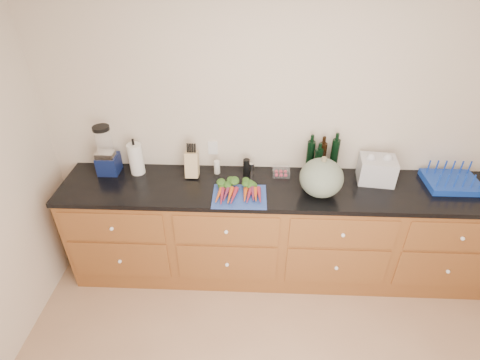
{
  "coord_description": "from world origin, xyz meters",
  "views": [
    {
      "loc": [
        -0.25,
        -1.2,
        2.66
      ],
      "look_at": [
        -0.35,
        1.2,
        1.06
      ],
      "focal_mm": 28.0,
      "sensor_mm": 36.0,
      "label": 1
    }
  ],
  "objects_px": {
    "blender_appliance": "(106,153)",
    "squash": "(321,178)",
    "paper_towel": "(136,159)",
    "dish_rack": "(452,181)",
    "cutting_board": "(239,197)",
    "tomato_box": "(281,172)",
    "knife_block": "(192,164)",
    "carrots": "(240,190)"
  },
  "relations": [
    {
      "from": "carrots",
      "to": "squash",
      "type": "distance_m",
      "value": 0.64
    },
    {
      "from": "carrots",
      "to": "tomato_box",
      "type": "distance_m",
      "value": 0.44
    },
    {
      "from": "paper_towel",
      "to": "dish_rack",
      "type": "height_order",
      "value": "paper_towel"
    },
    {
      "from": "paper_towel",
      "to": "tomato_box",
      "type": "height_order",
      "value": "paper_towel"
    },
    {
      "from": "cutting_board",
      "to": "carrots",
      "type": "distance_m",
      "value": 0.05
    },
    {
      "from": "knife_block",
      "to": "dish_rack",
      "type": "bearing_deg",
      "value": -1.62
    },
    {
      "from": "blender_appliance",
      "to": "tomato_box",
      "type": "distance_m",
      "value": 1.47
    },
    {
      "from": "cutting_board",
      "to": "squash",
      "type": "bearing_deg",
      "value": 6.4
    },
    {
      "from": "blender_appliance",
      "to": "paper_towel",
      "type": "height_order",
      "value": "blender_appliance"
    },
    {
      "from": "knife_block",
      "to": "squash",
      "type": "bearing_deg",
      "value": -12.54
    },
    {
      "from": "cutting_board",
      "to": "paper_towel",
      "type": "bearing_deg",
      "value": 160.03
    },
    {
      "from": "carrots",
      "to": "dish_rack",
      "type": "distance_m",
      "value": 1.72
    },
    {
      "from": "cutting_board",
      "to": "dish_rack",
      "type": "height_order",
      "value": "dish_rack"
    },
    {
      "from": "blender_appliance",
      "to": "squash",
      "type": "bearing_deg",
      "value": -8.06
    },
    {
      "from": "squash",
      "to": "tomato_box",
      "type": "relative_size",
      "value": 2.34
    },
    {
      "from": "knife_block",
      "to": "blender_appliance",
      "type": "bearing_deg",
      "value": 178.58
    },
    {
      "from": "squash",
      "to": "tomato_box",
      "type": "bearing_deg",
      "value": 137.95
    },
    {
      "from": "squash",
      "to": "paper_towel",
      "type": "relative_size",
      "value": 1.24
    },
    {
      "from": "tomato_box",
      "to": "cutting_board",
      "type": "bearing_deg",
      "value": -135.64
    },
    {
      "from": "squash",
      "to": "paper_towel",
      "type": "height_order",
      "value": "squash"
    },
    {
      "from": "carrots",
      "to": "tomato_box",
      "type": "height_order",
      "value": "same"
    },
    {
      "from": "squash",
      "to": "dish_rack",
      "type": "relative_size",
      "value": 0.81
    },
    {
      "from": "cutting_board",
      "to": "blender_appliance",
      "type": "relative_size",
      "value": 0.97
    },
    {
      "from": "cutting_board",
      "to": "dish_rack",
      "type": "distance_m",
      "value": 1.73
    },
    {
      "from": "paper_towel",
      "to": "tomato_box",
      "type": "xyz_separation_m",
      "value": [
        1.22,
        0.01,
        -0.1
      ]
    },
    {
      "from": "cutting_board",
      "to": "squash",
      "type": "xyz_separation_m",
      "value": [
        0.63,
        0.07,
        0.14
      ]
    },
    {
      "from": "cutting_board",
      "to": "knife_block",
      "type": "relative_size",
      "value": 1.95
    },
    {
      "from": "paper_towel",
      "to": "dish_rack",
      "type": "distance_m",
      "value": 2.6
    },
    {
      "from": "squash",
      "to": "blender_appliance",
      "type": "xyz_separation_m",
      "value": [
        -1.75,
        0.25,
        0.04
      ]
    },
    {
      "from": "knife_block",
      "to": "tomato_box",
      "type": "bearing_deg",
      "value": 2.31
    },
    {
      "from": "blender_appliance",
      "to": "dish_rack",
      "type": "height_order",
      "value": "blender_appliance"
    },
    {
      "from": "carrots",
      "to": "dish_rack",
      "type": "bearing_deg",
      "value": 6.56
    },
    {
      "from": "carrots",
      "to": "knife_block",
      "type": "xyz_separation_m",
      "value": [
        -0.41,
        0.26,
        0.07
      ]
    },
    {
      "from": "carrots",
      "to": "dish_rack",
      "type": "height_order",
      "value": "dish_rack"
    },
    {
      "from": "blender_appliance",
      "to": "paper_towel",
      "type": "xyz_separation_m",
      "value": [
        0.24,
        0.0,
        -0.05
      ]
    },
    {
      "from": "tomato_box",
      "to": "paper_towel",
      "type": "bearing_deg",
      "value": -179.53
    },
    {
      "from": "knife_block",
      "to": "tomato_box",
      "type": "distance_m",
      "value": 0.75
    },
    {
      "from": "knife_block",
      "to": "dish_rack",
      "type": "xyz_separation_m",
      "value": [
        2.12,
        -0.06,
        -0.07
      ]
    },
    {
      "from": "dish_rack",
      "to": "tomato_box",
      "type": "bearing_deg",
      "value": 176.25
    },
    {
      "from": "cutting_board",
      "to": "paper_towel",
      "type": "height_order",
      "value": "paper_towel"
    },
    {
      "from": "knife_block",
      "to": "tomato_box",
      "type": "relative_size",
      "value": 1.5
    },
    {
      "from": "paper_towel",
      "to": "blender_appliance",
      "type": "bearing_deg",
      "value": -179.45
    }
  ]
}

